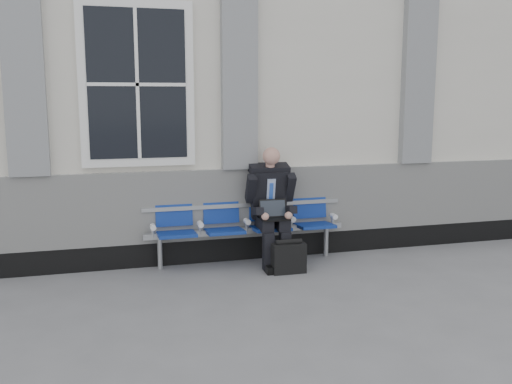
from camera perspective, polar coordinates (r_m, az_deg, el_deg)
name	(u,v)px	position (r m, az deg, el deg)	size (l,w,h in m)	color
ground	(119,311)	(5.95, -13.55, -11.51)	(70.00, 70.00, 0.00)	slate
station_building	(103,89)	(9.04, -15.03, 9.93)	(14.40, 4.40, 4.49)	silver
bench	(246,220)	(7.28, -1.03, -2.83)	(2.60, 0.47, 0.91)	#9EA0A3
businessman	(271,202)	(7.18, 1.51, -1.01)	(0.62, 0.84, 1.49)	black
briefcase	(289,257)	(6.93, 3.29, -6.55)	(0.41, 0.18, 0.42)	black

